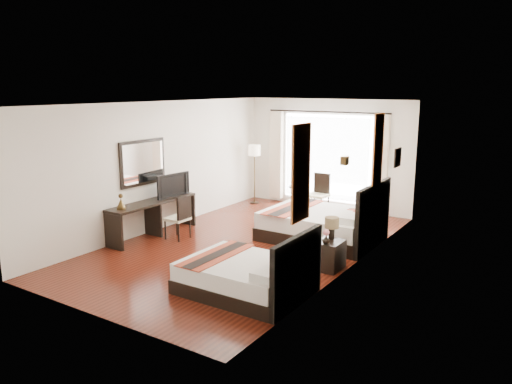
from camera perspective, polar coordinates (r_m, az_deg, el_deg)
The scene contains 29 objects.
floor at distance 10.06m, azimuth -1.17°, elevation -6.05°, with size 4.50×7.50×0.01m, color #39120A.
ceiling at distance 9.57m, azimuth -1.24°, elevation 10.07°, with size 4.50×7.50×0.02m, color white.
wall_headboard at distance 8.68m, azimuth 11.17°, elevation 0.39°, with size 0.01×7.50×2.80m, color silver.
wall_desk at distance 11.11m, azimuth -10.85°, elevation 2.93°, with size 0.01×7.50×2.80m, color silver.
wall_window at distance 12.95m, azimuth 8.15°, elevation 4.30°, with size 4.50×0.01×2.80m, color silver.
wall_entry at distance 7.01m, azimuth -18.65°, elevation -2.82°, with size 4.50×0.01×2.80m, color silver.
window_glass at distance 12.95m, azimuth 8.10°, elevation 3.86°, with size 2.40×0.02×2.20m, color white.
sheer_curtain at distance 12.90m, azimuth 7.99°, elevation 3.82°, with size 2.30×0.02×2.10m, color white.
drape_left at distance 13.53m, azimuth 2.33°, elevation 4.23°, with size 0.35×0.14×2.35m, color beige.
drape_right at distance 12.33m, azimuth 14.03°, elevation 3.11°, with size 0.35×0.14×2.35m, color beige.
art_panel_near at distance 6.85m, azimuth 5.15°, elevation 2.15°, with size 0.03×0.50×1.35m, color maroon.
art_panel_far at distance 9.66m, azimuth 13.77°, elevation 4.75°, with size 0.03×0.50×1.35m, color maroon.
wall_sconce at distance 8.31m, azimuth 10.10°, elevation 3.55°, with size 0.10×0.14×0.14m, color #433217.
mirror_frame at distance 10.69m, azimuth -12.82°, elevation 3.30°, with size 0.04×1.25×0.95m, color black.
mirror_glass at distance 10.67m, azimuth -12.73°, elevation 3.29°, with size 0.01×1.12×0.82m, color white.
bed_near at distance 7.73m, azimuth -0.87°, elevation -9.53°, with size 1.89×1.47×1.06m.
bed_far at distance 10.37m, azimuth 7.79°, elevation -3.67°, with size 2.27×1.77×1.28m.
nightstand at distance 8.79m, azimuth 8.37°, elevation -7.14°, with size 0.42×0.52×0.50m, color black.
table_lamp at distance 8.76m, azimuth 8.66°, elevation -3.67°, with size 0.25×0.25×0.39m.
vase at distance 8.54m, azimuth 8.00°, elevation -5.44°, with size 0.14×0.14×0.14m, color black.
console_desk at distance 10.76m, azimuth -11.67°, elevation -2.97°, with size 0.50×2.20×0.76m, color black.
television at distance 10.99m, azimuth -9.73°, elevation 0.82°, with size 0.89×0.12×0.51m, color black.
bronze_figurine at distance 10.07m, azimuth -15.17°, elevation -1.16°, with size 0.18×0.18×0.27m, color #433217, non-canonical shape.
desk_chair at distance 10.48m, azimuth -8.86°, elevation -3.82°, with size 0.43×0.43×0.92m.
floor_lamp at distance 13.28m, azimuth -0.18°, elevation 4.35°, with size 0.32×0.32×1.59m.
side_table at distance 12.89m, azimuth 4.94°, elevation -0.63°, with size 0.52×0.52×0.60m, color black.
fruit_bowl at distance 12.81m, azimuth 5.01°, elevation 0.77°, with size 0.22×0.22×0.05m, color #49291A.
window_chair at distance 12.49m, azimuth 7.13°, elevation -1.08°, with size 0.47×0.47×0.99m.
jute_rug at distance 12.17m, azimuth 4.15°, elevation -2.81°, with size 1.30×0.89×0.01m, color tan.
Camera 1 is at (5.36, -7.92, 3.12)m, focal length 35.00 mm.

